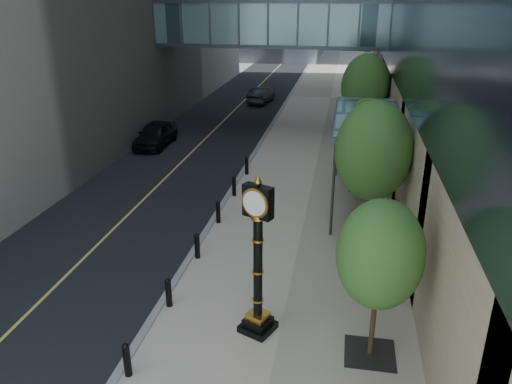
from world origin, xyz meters
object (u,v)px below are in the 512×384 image
at_px(pedestrian, 390,230).
at_px(car_far, 262,95).
at_px(street_clock, 258,269).
at_px(car_near, 155,134).

xyz_separation_m(pedestrian, car_far, (-9.72, 27.25, -0.12)).
bearing_deg(pedestrian, street_clock, 36.99).
bearing_deg(car_far, pedestrian, 116.10).
height_order(street_clock, car_near, street_clock).
distance_m(street_clock, car_near, 20.71).
bearing_deg(car_near, street_clock, -61.61).
relative_size(street_clock, pedestrian, 2.96).
bearing_deg(street_clock, car_far, 123.47).
bearing_deg(street_clock, pedestrian, 78.80).
distance_m(car_near, car_far, 15.78).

